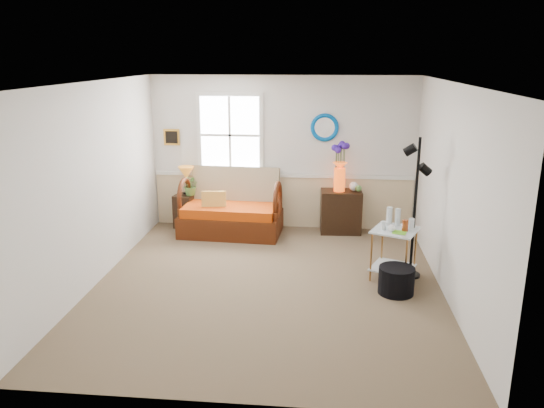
# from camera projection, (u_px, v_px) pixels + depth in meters

# --- Properties ---
(floor) EXTENTS (4.50, 5.00, 0.01)m
(floor) POSITION_uv_depth(u_px,v_px,m) (267.00, 284.00, 6.99)
(floor) COLOR brown
(floor) RESTS_ON ground
(ceiling) EXTENTS (4.50, 5.00, 0.01)m
(ceiling) POSITION_uv_depth(u_px,v_px,m) (267.00, 83.00, 6.28)
(ceiling) COLOR white
(ceiling) RESTS_ON walls
(walls) EXTENTS (4.51, 5.01, 2.60)m
(walls) POSITION_uv_depth(u_px,v_px,m) (267.00, 189.00, 6.64)
(walls) COLOR silver
(walls) RESTS_ON floor
(wainscot) EXTENTS (4.46, 0.02, 0.90)m
(wainscot) POSITION_uv_depth(u_px,v_px,m) (282.00, 201.00, 9.24)
(wainscot) COLOR #CBB387
(wainscot) RESTS_ON walls
(chair_rail) EXTENTS (4.46, 0.04, 0.06)m
(chair_rail) POSITION_uv_depth(u_px,v_px,m) (282.00, 175.00, 9.11)
(chair_rail) COLOR silver
(chair_rail) RESTS_ON walls
(window) EXTENTS (1.14, 0.06, 1.44)m
(window) POSITION_uv_depth(u_px,v_px,m) (230.00, 135.00, 9.01)
(window) COLOR white
(window) RESTS_ON walls
(picture) EXTENTS (0.28, 0.03, 0.28)m
(picture) POSITION_uv_depth(u_px,v_px,m) (172.00, 137.00, 9.12)
(picture) COLOR #B27A27
(picture) RESTS_ON walls
(mirror) EXTENTS (0.47, 0.07, 0.47)m
(mirror) POSITION_uv_depth(u_px,v_px,m) (325.00, 127.00, 8.82)
(mirror) COLOR #0073C6
(mirror) RESTS_ON walls
(loveseat) EXTENTS (1.70, 1.03, 1.08)m
(loveseat) POSITION_uv_depth(u_px,v_px,m) (231.00, 203.00, 8.84)
(loveseat) COLOR #4B1A0A
(loveseat) RESTS_ON floor
(throw_pillow) EXTENTS (0.41, 0.15, 0.40)m
(throw_pillow) POSITION_uv_depth(u_px,v_px,m) (214.00, 203.00, 8.76)
(throw_pillow) COLOR orange
(throw_pillow) RESTS_ON loveseat
(lamp_stand) EXTENTS (0.38, 0.38, 0.58)m
(lamp_stand) POSITION_uv_depth(u_px,v_px,m) (185.00, 211.00, 9.25)
(lamp_stand) COLOR black
(lamp_stand) RESTS_ON floor
(table_lamp) EXTENTS (0.29, 0.29, 0.49)m
(table_lamp) POSITION_uv_depth(u_px,v_px,m) (187.00, 181.00, 9.13)
(table_lamp) COLOR #B8691D
(table_lamp) RESTS_ON lamp_stand
(potted_plant) EXTENTS (0.41, 0.43, 0.27)m
(potted_plant) POSITION_uv_depth(u_px,v_px,m) (191.00, 187.00, 9.12)
(potted_plant) COLOR #50803A
(potted_plant) RESTS_ON lamp_stand
(cabinet) EXTENTS (0.70, 0.47, 0.72)m
(cabinet) POSITION_uv_depth(u_px,v_px,m) (341.00, 211.00, 8.96)
(cabinet) COLOR black
(cabinet) RESTS_ON floor
(flower_vase) EXTENTS (0.25, 0.25, 0.81)m
(flower_vase) POSITION_uv_depth(u_px,v_px,m) (340.00, 167.00, 8.74)
(flower_vase) COLOR #F54C0E
(flower_vase) RESTS_ON cabinet
(side_table) EXTENTS (0.72, 0.72, 0.69)m
(side_table) POSITION_uv_depth(u_px,v_px,m) (393.00, 254.00, 7.08)
(side_table) COLOR #A36F36
(side_table) RESTS_ON floor
(tabletop_items) EXTENTS (0.53, 0.53, 0.26)m
(tabletop_items) POSITION_uv_depth(u_px,v_px,m) (398.00, 220.00, 6.98)
(tabletop_items) COLOR silver
(tabletop_items) RESTS_ON side_table
(floor_lamp) EXTENTS (0.34, 0.34, 1.91)m
(floor_lamp) POSITION_uv_depth(u_px,v_px,m) (415.00, 209.00, 7.00)
(floor_lamp) COLOR black
(floor_lamp) RESTS_ON floor
(ottoman) EXTENTS (0.57, 0.57, 0.35)m
(ottoman) POSITION_uv_depth(u_px,v_px,m) (396.00, 280.00, 6.68)
(ottoman) COLOR black
(ottoman) RESTS_ON floor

